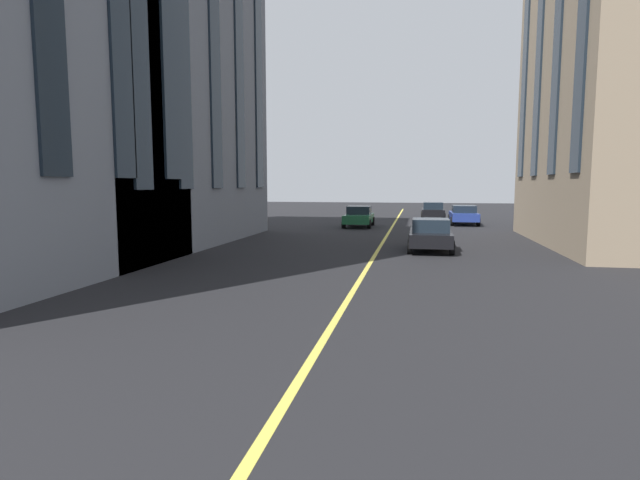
{
  "coord_description": "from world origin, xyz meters",
  "views": [
    {
      "loc": [
        0.9,
        -1.67,
        2.89
      ],
      "look_at": [
        13.51,
        0.78,
        1.45
      ],
      "focal_mm": 28.22,
      "sensor_mm": 36.0,
      "label": 1
    }
  ],
  "objects": [
    {
      "name": "lane_centre_line",
      "position": [
        20.0,
        0.0,
        0.0
      ],
      "size": [
        80.0,
        0.16,
        0.01
      ],
      "color": "#D8C64C",
      "rests_on": "ground_plane"
    },
    {
      "name": "car_black_near",
      "position": [
        23.09,
        -2.23,
        0.7
      ],
      "size": [
        3.9,
        1.89,
        1.4
      ],
      "color": "black",
      "rests_on": "ground_plane"
    },
    {
      "name": "car_blue_parked_b",
      "position": [
        38.05,
        -4.9,
        0.7
      ],
      "size": [
        4.4,
        1.95,
        1.37
      ],
      "color": "navy",
      "rests_on": "ground_plane"
    },
    {
      "name": "car_green_oncoming",
      "position": [
        34.69,
        2.23,
        0.7
      ],
      "size": [
        3.9,
        1.89,
        1.4
      ],
      "color": "#1E6038",
      "rests_on": "ground_plane"
    },
    {
      "name": "car_black_far",
      "position": [
        43.12,
        -2.9,
        0.7
      ],
      "size": [
        3.9,
        1.89,
        1.4
      ],
      "color": "black",
      "rests_on": "ground_plane"
    },
    {
      "name": "building_left_far",
      "position": [
        22.94,
        13.29,
        9.62
      ],
      "size": [
        15.95,
        11.71,
        19.24
      ],
      "color": "slate",
      "rests_on": "ground_plane"
    }
  ]
}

